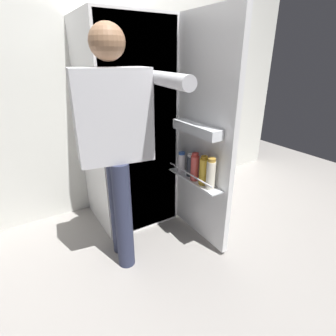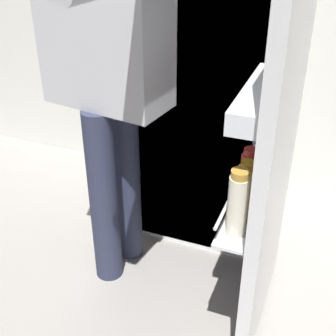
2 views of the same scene
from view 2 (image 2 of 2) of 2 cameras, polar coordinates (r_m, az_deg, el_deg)
The scene contains 3 objects.
ground_plane at distance 2.14m, azimuth 1.57°, elevation -13.75°, with size 6.17×6.17×0.00m, color gray.
refrigerator at distance 2.12m, azimuth 7.50°, elevation 12.88°, with size 0.70×1.27×1.71m.
person at distance 1.75m, azimuth -7.23°, elevation 12.77°, with size 0.55×0.81×1.60m.
Camera 2 is at (0.50, -1.44, 1.50)m, focal length 49.98 mm.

